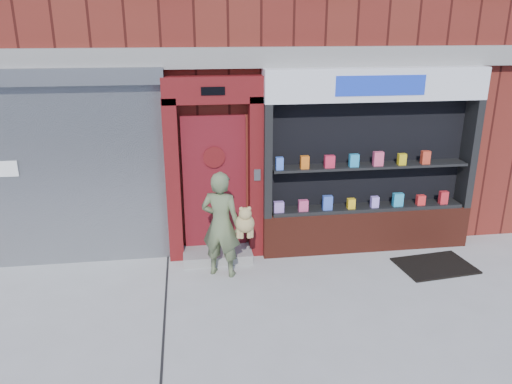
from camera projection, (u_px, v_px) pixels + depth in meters
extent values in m
plane|color=#9E9E99|center=(283.00, 313.00, 6.60)|extent=(80.00, 80.00, 0.00)
cube|color=maroon|center=(234.00, 5.00, 10.93)|extent=(12.00, 8.00, 8.00)
cube|color=gray|center=(262.00, 58.00, 7.38)|extent=(12.00, 0.16, 0.30)
cube|color=gray|center=(66.00, 178.00, 7.57)|extent=(3.00, 0.10, 2.80)
cube|color=slate|center=(52.00, 77.00, 7.02)|extent=(3.10, 0.30, 0.24)
cube|color=white|center=(7.00, 169.00, 7.34)|extent=(0.30, 0.01, 0.24)
cube|color=#580F11|center=(173.00, 182.00, 7.74)|extent=(0.22, 0.28, 2.60)
cube|color=#580F11|center=(256.00, 178.00, 7.91)|extent=(0.22, 0.28, 2.60)
cube|color=#580F11|center=(212.00, 90.00, 7.37)|extent=(1.50, 0.28, 0.40)
cube|color=black|center=(213.00, 91.00, 7.23)|extent=(0.35, 0.01, 0.12)
cube|color=maroon|center=(215.00, 184.00, 7.96)|extent=(1.00, 0.06, 2.20)
cylinder|color=black|center=(214.00, 157.00, 7.77)|extent=(0.28, 0.02, 0.28)
cylinder|color=#580F11|center=(214.00, 157.00, 7.77)|extent=(0.34, 0.02, 0.34)
cube|color=gray|center=(218.00, 255.00, 8.07)|extent=(1.10, 0.55, 0.15)
cube|color=slate|center=(257.00, 175.00, 7.74)|extent=(0.10, 0.02, 0.18)
cube|color=#5C2115|center=(365.00, 228.00, 8.40)|extent=(3.50, 0.40, 0.70)
cube|color=black|center=(267.00, 161.00, 7.78)|extent=(0.12, 0.40, 1.80)
cube|color=black|center=(469.00, 153.00, 8.22)|extent=(0.12, 0.40, 1.80)
cube|color=black|center=(366.00, 154.00, 8.17)|extent=(3.30, 0.03, 1.80)
cube|color=black|center=(366.00, 207.00, 8.28)|extent=(3.20, 0.36, 0.06)
cube|color=black|center=(370.00, 166.00, 8.05)|extent=(3.20, 0.36, 0.04)
cube|color=white|center=(376.00, 84.00, 7.63)|extent=(3.50, 0.40, 0.50)
cube|color=#1835B7|center=(381.00, 86.00, 7.44)|extent=(1.40, 0.01, 0.30)
cube|color=#A376D4|center=(279.00, 207.00, 7.97)|extent=(0.16, 0.09, 0.17)
cube|color=#D34676|center=(303.00, 205.00, 8.02)|extent=(0.15, 0.09, 0.18)
cube|color=blue|center=(327.00, 203.00, 8.07)|extent=(0.15, 0.09, 0.23)
cube|color=yellow|center=(351.00, 204.00, 8.13)|extent=(0.12, 0.09, 0.17)
cube|color=#AF8AF8|center=(375.00, 202.00, 8.18)|extent=(0.12, 0.09, 0.18)
cube|color=#279CC7|center=(398.00, 200.00, 8.23)|extent=(0.16, 0.09, 0.22)
cube|color=red|center=(421.00, 200.00, 8.29)|extent=(0.14, 0.09, 0.17)
cube|color=red|center=(443.00, 198.00, 8.33)|extent=(0.13, 0.09, 0.21)
cube|color=#4571EC|center=(279.00, 163.00, 7.74)|extent=(0.11, 0.09, 0.19)
cube|color=orange|center=(305.00, 162.00, 7.79)|extent=(0.13, 0.09, 0.20)
cube|color=#D62544|center=(329.00, 162.00, 7.84)|extent=(0.16, 0.09, 0.20)
cube|color=#2898CB|center=(354.00, 160.00, 7.90)|extent=(0.15, 0.09, 0.20)
cube|color=#E34B70|center=(378.00, 159.00, 7.94)|extent=(0.16, 0.09, 0.23)
cube|color=yellow|center=(402.00, 159.00, 8.00)|extent=(0.12, 0.09, 0.18)
cube|color=red|center=(425.00, 157.00, 8.05)|extent=(0.14, 0.09, 0.21)
imported|color=#5A6844|center=(221.00, 224.00, 7.37)|extent=(0.70, 0.59, 1.63)
sphere|color=#A58E52|center=(245.00, 223.00, 7.26)|extent=(0.28, 0.28, 0.28)
sphere|color=#A58E52|center=(245.00, 214.00, 7.16)|extent=(0.19, 0.19, 0.19)
sphere|color=#A58E52|center=(241.00, 209.00, 7.13)|extent=(0.07, 0.07, 0.07)
sphere|color=#A58E52|center=(249.00, 209.00, 7.14)|extent=(0.07, 0.07, 0.07)
cylinder|color=#A58E52|center=(239.00, 232.00, 7.29)|extent=(0.07, 0.07, 0.17)
cylinder|color=#A58E52|center=(251.00, 232.00, 7.31)|extent=(0.07, 0.07, 0.17)
cylinder|color=#A58E52|center=(241.00, 233.00, 7.28)|extent=(0.07, 0.07, 0.17)
cylinder|color=#A58E52|center=(249.00, 232.00, 7.29)|extent=(0.07, 0.07, 0.17)
cube|color=black|center=(435.00, 266.00, 7.85)|extent=(1.22, 0.92, 0.03)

